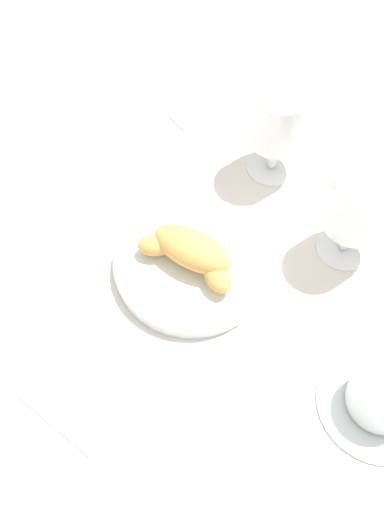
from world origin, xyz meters
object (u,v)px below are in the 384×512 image
(juice_glass_left, at_px, (359,205))
(juice_glass_right, at_px, (279,119))
(croissant_large, at_px, (191,252))
(sugar_packet, at_px, (190,115))
(pastry_plate, at_px, (192,263))
(folded_napkin, at_px, (86,386))

(juice_glass_left, relative_size, juice_glass_right, 1.00)
(croissant_large, height_order, sugar_packet, croissant_large)
(pastry_plate, xyz_separation_m, sugar_packet, (0.03, -0.25, -0.01))
(juice_glass_left, bearing_deg, pastry_plate, 15.91)
(pastry_plate, bearing_deg, juice_glass_right, -116.90)
(folded_napkin, bearing_deg, pastry_plate, -120.81)
(juice_glass_left, height_order, folded_napkin, juice_glass_left)
(sugar_packet, bearing_deg, juice_glass_right, 101.32)
(juice_glass_left, height_order, sugar_packet, juice_glass_left)
(pastry_plate, height_order, croissant_large, croissant_large)
(croissant_large, bearing_deg, juice_glass_right, -116.86)
(pastry_plate, height_order, folded_napkin, pastry_plate)
(juice_glass_right, bearing_deg, juice_glass_left, 129.16)
(sugar_packet, xyz_separation_m, folded_napkin, (0.07, 0.42, -0.00))
(croissant_large, height_order, juice_glass_right, juice_glass_right)
(juice_glass_right, bearing_deg, croissant_large, 63.14)
(juice_glass_right, bearing_deg, pastry_plate, 63.10)
(pastry_plate, distance_m, croissant_large, 0.03)
(croissant_large, height_order, folded_napkin, croissant_large)
(croissant_large, distance_m, folded_napkin, 0.19)
(sugar_packet, bearing_deg, juice_glass_left, 92.04)
(juice_glass_left, distance_m, juice_glass_right, 0.15)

